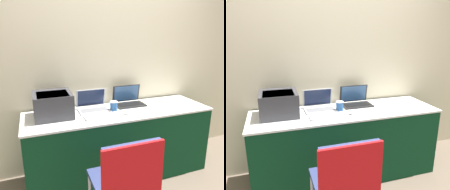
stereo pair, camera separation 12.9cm
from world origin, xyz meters
The scene contains 10 objects.
ground_plane centered at (0.00, 0.00, 0.00)m, with size 14.00×14.00×0.00m, color #6B5B4C.
wall_back centered at (0.00, 0.67, 1.30)m, with size 8.00×0.05×2.60m.
table centered at (0.00, 0.30, 0.40)m, with size 2.07×0.62×0.79m.
printer centered at (-0.71, 0.37, 0.93)m, with size 0.38×0.38×0.25m.
laptop_left centered at (-0.27, 0.43, 0.84)m, with size 0.34×0.26×0.22m.
laptop_right centered at (0.18, 0.47, 0.84)m, with size 0.35×0.25×0.22m.
external_keyboard centered at (-0.24, 0.17, 0.80)m, with size 0.39×0.14×0.02m.
coffee_cup centered at (-0.07, 0.31, 0.85)m, with size 0.09×0.09×0.11m.
mouse centered at (0.02, 0.17, 0.81)m, with size 0.08×0.05×0.04m.
chair centered at (-0.29, -0.54, 0.57)m, with size 0.46×0.48×0.91m.
Camera 2 is at (-0.76, -1.86, 1.61)m, focal length 35.00 mm.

